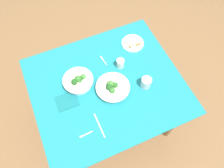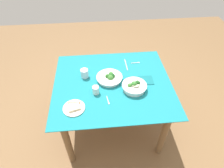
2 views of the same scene
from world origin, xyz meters
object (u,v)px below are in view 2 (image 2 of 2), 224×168
(fork_by_far_bowl, at_px, (108,101))
(table_knife_left, at_px, (126,65))
(fork_by_near_bowl, at_px, (136,63))
(water_glass_side, at_px, (85,73))
(napkin_folded_upper, at_px, (145,80))
(water_glass_center, at_px, (96,90))
(broccoli_bowl_far, at_px, (134,86))
(broccoli_bowl_near, at_px, (110,78))
(bread_side_plate, at_px, (74,107))

(fork_by_far_bowl, relative_size, table_knife_left, 0.52)
(fork_by_near_bowl, distance_m, table_knife_left, 0.12)
(water_glass_side, relative_size, napkin_folded_upper, 0.56)
(water_glass_center, xyz_separation_m, table_knife_left, (-0.37, -0.42, -0.04))
(water_glass_side, bearing_deg, broccoli_bowl_far, 154.29)
(broccoli_bowl_far, xyz_separation_m, water_glass_center, (0.39, 0.02, 0.00))
(broccoli_bowl_near, bearing_deg, fork_by_near_bowl, -141.41)
(napkin_folded_upper, bearing_deg, bread_side_plate, 22.97)
(broccoli_bowl_far, xyz_separation_m, bread_side_plate, (0.59, 0.19, -0.03))
(table_knife_left, bearing_deg, water_glass_side, 108.11)
(fork_by_far_bowl, bearing_deg, fork_by_near_bowl, 137.92)
(table_knife_left, height_order, napkin_folded_upper, napkin_folded_upper)
(broccoli_bowl_far, distance_m, water_glass_side, 0.55)
(water_glass_side, bearing_deg, fork_by_far_bowl, 120.88)
(water_glass_center, bearing_deg, napkin_folded_upper, -165.69)
(water_glass_center, height_order, fork_by_far_bowl, water_glass_center)
(water_glass_side, height_order, napkin_folded_upper, water_glass_side)
(broccoli_bowl_far, relative_size, table_knife_left, 1.21)
(fork_by_far_bowl, bearing_deg, napkin_folded_upper, 112.58)
(table_knife_left, xyz_separation_m, napkin_folded_upper, (-0.16, 0.29, 0.00))
(fork_by_far_bowl, bearing_deg, water_glass_center, -144.18)
(fork_by_far_bowl, distance_m, napkin_folded_upper, 0.48)
(napkin_folded_upper, bearing_deg, fork_by_near_bowl, -82.58)
(bread_side_plate, distance_m, table_knife_left, 0.83)
(broccoli_bowl_near, height_order, bread_side_plate, broccoli_bowl_near)
(fork_by_far_bowl, height_order, napkin_folded_upper, napkin_folded_upper)
(bread_side_plate, relative_size, napkin_folded_upper, 1.20)
(broccoli_bowl_far, bearing_deg, fork_by_near_bowl, -103.13)
(broccoli_bowl_near, xyz_separation_m, bread_side_plate, (0.36, 0.36, -0.02))
(water_glass_center, bearing_deg, table_knife_left, -130.87)
(broccoli_bowl_far, bearing_deg, water_glass_side, -25.71)
(broccoli_bowl_far, bearing_deg, bread_side_plate, 18.16)
(table_knife_left, bearing_deg, bread_side_plate, 135.22)
(broccoli_bowl_near, xyz_separation_m, napkin_folded_upper, (-0.37, 0.05, -0.03))
(broccoli_bowl_far, distance_m, broccoli_bowl_near, 0.28)
(water_glass_side, xyz_separation_m, napkin_folded_upper, (-0.64, 0.12, -0.04))
(bread_side_plate, xyz_separation_m, fork_by_far_bowl, (-0.32, -0.06, -0.01))
(broccoli_bowl_far, relative_size, water_glass_center, 2.99)
(bread_side_plate, height_order, table_knife_left, bread_side_plate)
(bread_side_plate, height_order, water_glass_side, water_glass_side)
(broccoli_bowl_far, height_order, broccoli_bowl_near, broccoli_bowl_far)
(fork_by_far_bowl, height_order, table_knife_left, same)
(broccoli_bowl_near, bearing_deg, table_knife_left, -131.38)
(water_glass_center, relative_size, water_glass_side, 0.88)
(fork_by_near_bowl, bearing_deg, water_glass_side, -165.05)
(water_glass_center, xyz_separation_m, fork_by_near_bowl, (-0.49, -0.45, -0.04))
(fork_by_near_bowl, bearing_deg, napkin_folded_upper, -85.25)
(table_knife_left, bearing_deg, fork_by_near_bowl, -79.76)
(napkin_folded_upper, bearing_deg, water_glass_side, -10.89)
(broccoli_bowl_far, height_order, water_glass_side, same)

